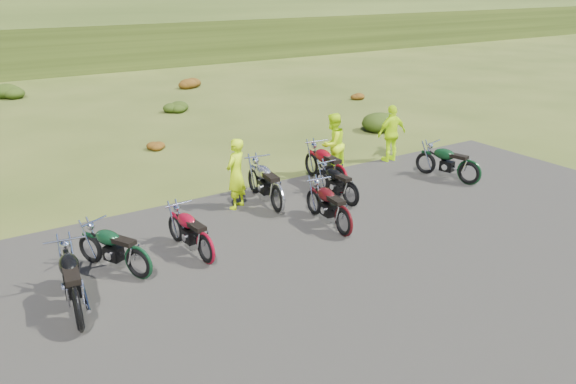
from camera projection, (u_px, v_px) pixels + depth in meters
ground at (312, 244)px, 12.76m from camera, size 300.00×300.00×0.00m
gravel_pad at (369, 282)px, 11.18m from camera, size 20.00×12.00×0.04m
hill_slope at (6, 44)px, 52.20m from camera, size 300.00×45.97×9.37m
shrub_3 at (11, 89)px, 28.22m from camera, size 1.56×1.56×0.92m
shrub_4 at (154, 144)px, 19.74m from camera, size 0.77×0.77×0.45m
shrub_5 at (175, 106)px, 25.34m from camera, size 1.03×1.03×0.61m
shrub_6 at (188, 81)px, 30.95m from camera, size 1.30×1.30×0.77m
shrub_7 at (382, 118)px, 22.36m from camera, size 1.56×1.56×0.92m
shrub_8 at (355, 95)px, 28.08m from camera, size 0.77×0.77×0.45m
motorcycle_0 at (81, 331)px, 9.62m from camera, size 1.02×2.35×1.19m
motorcycle_1 at (207, 265)px, 11.86m from camera, size 0.86×2.04×1.04m
motorcycle_2 at (140, 280)px, 11.26m from camera, size 1.54×2.09×1.05m
motorcycle_3 at (278, 214)px, 14.42m from camera, size 1.03×2.37×1.20m
motorcycle_4 at (343, 237)px, 13.14m from camera, size 0.87×2.13×1.09m
motorcycle_5 at (350, 207)px, 14.86m from camera, size 0.67×1.89×0.98m
motorcycle_6 at (339, 194)px, 15.78m from camera, size 0.97×2.39×1.22m
motorcycle_7 at (468, 185)px, 16.41m from camera, size 1.24×2.22×1.11m
person_middle at (236, 175)px, 14.44m from camera, size 0.81×0.73×1.87m
person_right_a at (333, 145)px, 16.97m from camera, size 1.08×0.94×1.90m
person_right_b at (392, 134)px, 18.25m from camera, size 1.11×0.50×1.86m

